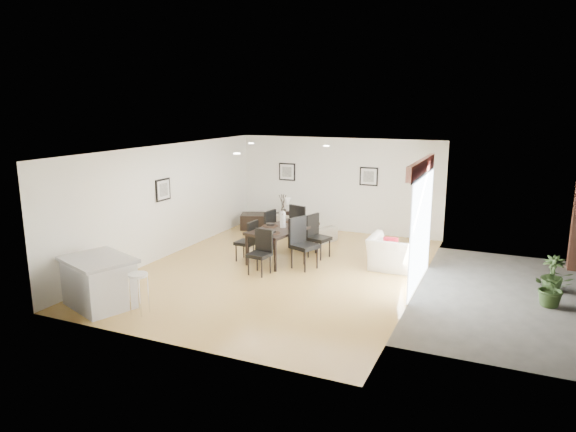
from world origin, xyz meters
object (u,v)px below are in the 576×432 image
at_px(dining_chair_wnear, 249,239).
at_px(dining_chair_wfar, 267,228).
at_px(dining_chair_efar, 316,233).
at_px(kitchen_island, 99,282).
at_px(bar_stool, 138,279).
at_px(sofa, 302,227).
at_px(armchair, 396,253).
at_px(dining_chair_head, 261,249).
at_px(dining_table, 283,231).
at_px(side_table, 288,219).
at_px(dining_chair_enear, 301,240).
at_px(dining_chair_foot, 300,223).
at_px(coffee_table, 260,221).

distance_m(dining_chair_wnear, dining_chair_wfar, 0.93).
bearing_deg(dining_chair_efar, kitchen_island, 166.16).
xyz_separation_m(kitchen_island, bar_stool, (0.91, -0.00, 0.17)).
xyz_separation_m(sofa, armchair, (3.02, -1.84, 0.09)).
height_order(armchair, dining_chair_efar, dining_chair_efar).
xyz_separation_m(armchair, dining_chair_head, (-2.63, -1.45, 0.17)).
height_order(dining_table, dining_chair_efar, dining_chair_efar).
height_order(dining_chair_wfar, dining_chair_head, dining_chair_wfar).
xyz_separation_m(sofa, dining_chair_head, (0.39, -3.29, 0.26)).
bearing_deg(armchair, side_table, -34.04).
xyz_separation_m(dining_table, dining_chair_enear, (0.65, -0.43, -0.05)).
bearing_deg(sofa, dining_chair_head, 118.98).
distance_m(dining_table, bar_stool, 4.13).
relative_size(dining_chair_efar, bar_stool, 1.40).
distance_m(armchair, side_table, 4.63).
bearing_deg(dining_table, kitchen_island, -104.44).
bearing_deg(dining_chair_foot, kitchen_island, 87.45).
bearing_deg(dining_chair_head, sofa, 103.38).
height_order(dining_chair_efar, coffee_table, dining_chair_efar).
bearing_deg(dining_table, dining_chair_wfar, 155.92).
distance_m(dining_chair_foot, coffee_table, 2.35).
distance_m(dining_chair_efar, dining_chair_head, 1.77).
height_order(dining_table, side_table, dining_table).
bearing_deg(armchair, dining_table, 6.84).
bearing_deg(coffee_table, armchair, -48.50).
bearing_deg(dining_chair_wnear, armchair, 105.79).
bearing_deg(dining_chair_head, dining_table, 97.11).
height_order(sofa, side_table, sofa).
xyz_separation_m(armchair, dining_table, (-2.64, -0.29, 0.32)).
bearing_deg(dining_table, coffee_table, 137.51).
distance_m(dining_table, dining_chair_wfar, 0.81).
distance_m(sofa, side_table, 1.12).
bearing_deg(sofa, kitchen_island, 98.53).
relative_size(dining_table, side_table, 3.76).
bearing_deg(sofa, dining_chair_enear, 134.22).
height_order(dining_table, bar_stool, dining_table).
bearing_deg(dining_chair_foot, dining_chair_efar, 153.26).
bearing_deg(bar_stool, dining_chair_efar, 70.11).
height_order(dining_chair_efar, dining_chair_head, dining_chair_efar).
relative_size(armchair, dining_chair_head, 1.19).
bearing_deg(dining_chair_head, bar_stool, -102.33).
xyz_separation_m(dining_chair_efar, bar_stool, (-1.63, -4.50, 0.06)).
bearing_deg(dining_chair_enear, dining_table, 78.03).
bearing_deg(dining_chair_enear, dining_chair_foot, 44.69).
xyz_separation_m(armchair, dining_chair_efar, (-1.98, 0.20, 0.20)).
bearing_deg(kitchen_island, dining_chair_wnear, 91.57).
height_order(dining_chair_enear, dining_chair_head, dining_chair_enear).
height_order(dining_table, coffee_table, dining_table).
relative_size(dining_chair_foot, bar_stool, 1.50).
distance_m(dining_chair_efar, side_table, 3.05).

